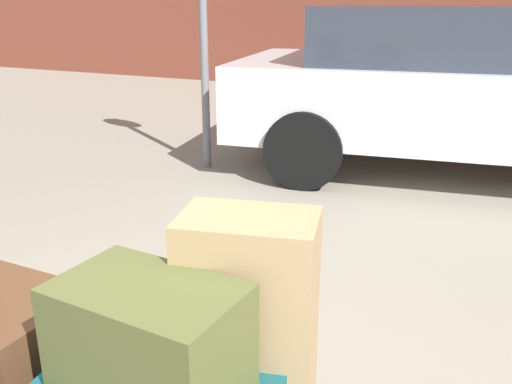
% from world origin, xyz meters
% --- Properties ---
extents(suitcase_tan_center, '(0.38, 0.29, 0.64)m').
position_xyz_m(suitcase_tan_center, '(0.41, 0.26, 0.66)').
color(suitcase_tan_center, '#9E7F56').
rests_on(suitcase_tan_center, luggage_cart).
extents(duffel_bag_olive_topmost_pile, '(0.43, 0.30, 0.26)m').
position_xyz_m(duffel_bag_olive_topmost_pile, '(0.29, 0.01, 0.76)').
color(duffel_bag_olive_topmost_pile, '#4C5128').
rests_on(duffel_bag_olive_topmost_pile, duffel_bag_teal_rear_left).
extents(parked_car, '(4.52, 2.41, 1.42)m').
position_xyz_m(parked_car, '(0.69, 4.33, 0.76)').
color(parked_car, silver).
rests_on(parked_car, ground_plane).
extents(no_parking_sign, '(0.50, 0.07, 2.33)m').
position_xyz_m(no_parking_sign, '(-1.54, 3.48, 1.44)').
color(no_parking_sign, slate).
rests_on(no_parking_sign, ground_plane).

